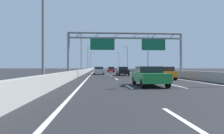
{
  "coord_description": "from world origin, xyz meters",
  "views": [
    {
      "loc": [
        -4.0,
        -1.48,
        1.37
      ],
      "look_at": [
        1.42,
        73.21,
        1.45
      ],
      "focal_mm": 32.1,
      "sensor_mm": 36.0,
      "label": 1
    }
  ],
  "objects_px": {
    "streetlamp_left_distant": "(91,60)",
    "black_car": "(123,71)",
    "streetlamp_left_near": "(47,8)",
    "red_car": "(111,69)",
    "orange_car": "(163,73)",
    "green_car": "(149,76)",
    "streetlamp_right_distant": "(118,60)",
    "streetlamp_right_far": "(127,57)",
    "streetlamp_left_far": "(89,57)",
    "streetlamp_left_mid": "(82,49)",
    "sign_gantry": "(126,43)",
    "silver_car": "(99,70)",
    "streetlamp_right_mid": "(147,50)",
    "white_car": "(98,68)"
  },
  "relations": [
    {
      "from": "streetlamp_right_mid",
      "to": "streetlamp_left_near",
      "type": "bearing_deg",
      "value": -115.16
    },
    {
      "from": "sign_gantry",
      "to": "streetlamp_left_distant",
      "type": "bearing_deg",
      "value": 95.3
    },
    {
      "from": "sign_gantry",
      "to": "streetlamp_right_distant",
      "type": "relative_size",
      "value": 1.73
    },
    {
      "from": "streetlamp_left_near",
      "to": "streetlamp_right_mid",
      "type": "distance_m",
      "value": 35.12
    },
    {
      "from": "streetlamp_left_mid",
      "to": "orange_car",
      "type": "bearing_deg",
      "value": -65.32
    },
    {
      "from": "silver_car",
      "to": "streetlamp_right_far",
      "type": "bearing_deg",
      "value": 74.08
    },
    {
      "from": "green_car",
      "to": "streetlamp_left_mid",
      "type": "bearing_deg",
      "value": 103.02
    },
    {
      "from": "streetlamp_left_mid",
      "to": "red_car",
      "type": "relative_size",
      "value": 2.1
    },
    {
      "from": "streetlamp_left_mid",
      "to": "green_car",
      "type": "xyz_separation_m",
      "value": [
        7.25,
        -31.34,
        -4.66
      ]
    },
    {
      "from": "streetlamp_left_mid",
      "to": "silver_car",
      "type": "height_order",
      "value": "streetlamp_left_mid"
    },
    {
      "from": "green_car",
      "to": "black_car",
      "type": "bearing_deg",
      "value": 88.81
    },
    {
      "from": "streetlamp_left_mid",
      "to": "streetlamp_right_far",
      "type": "xyz_separation_m",
      "value": [
        14.93,
        31.79,
        0.0
      ]
    },
    {
      "from": "streetlamp_right_mid",
      "to": "streetlamp_left_far",
      "type": "height_order",
      "value": "same"
    },
    {
      "from": "streetlamp_right_mid",
      "to": "orange_car",
      "type": "distance_m",
      "value": 24.38
    },
    {
      "from": "streetlamp_left_near",
      "to": "streetlamp_left_distant",
      "type": "distance_m",
      "value": 95.38
    },
    {
      "from": "sign_gantry",
      "to": "green_car",
      "type": "distance_m",
      "value": 14.25
    },
    {
      "from": "red_car",
      "to": "streetlamp_right_mid",
      "type": "bearing_deg",
      "value": -52.58
    },
    {
      "from": "sign_gantry",
      "to": "orange_car",
      "type": "relative_size",
      "value": 3.67
    },
    {
      "from": "streetlamp_right_distant",
      "to": "white_car",
      "type": "height_order",
      "value": "streetlamp_right_distant"
    },
    {
      "from": "red_car",
      "to": "black_car",
      "type": "relative_size",
      "value": 0.99
    },
    {
      "from": "streetlamp_right_mid",
      "to": "streetlamp_right_distant",
      "type": "xyz_separation_m",
      "value": [
        0.0,
        63.59,
        0.0
      ]
    },
    {
      "from": "streetlamp_left_distant",
      "to": "black_car",
      "type": "distance_m",
      "value": 76.63
    },
    {
      "from": "streetlamp_left_far",
      "to": "white_car",
      "type": "height_order",
      "value": "streetlamp_left_far"
    },
    {
      "from": "streetlamp_right_mid",
      "to": "white_car",
      "type": "bearing_deg",
      "value": 99.62
    },
    {
      "from": "streetlamp_left_near",
      "to": "red_car",
      "type": "distance_m",
      "value": 42.73
    },
    {
      "from": "red_car",
      "to": "sign_gantry",
      "type": "bearing_deg",
      "value": -89.37
    },
    {
      "from": "streetlamp_right_mid",
      "to": "green_car",
      "type": "bearing_deg",
      "value": -103.78
    },
    {
      "from": "streetlamp_left_distant",
      "to": "red_car",
      "type": "xyz_separation_m",
      "value": [
        7.24,
        -53.53,
        -4.65
      ]
    },
    {
      "from": "streetlamp_right_mid",
      "to": "red_car",
      "type": "distance_m",
      "value": 13.49
    },
    {
      "from": "orange_car",
      "to": "green_car",
      "type": "relative_size",
      "value": 1.08
    },
    {
      "from": "streetlamp_left_distant",
      "to": "black_car",
      "type": "height_order",
      "value": "streetlamp_left_distant"
    },
    {
      "from": "streetlamp_right_mid",
      "to": "streetlamp_left_far",
      "type": "bearing_deg",
      "value": 115.16
    },
    {
      "from": "streetlamp_left_far",
      "to": "streetlamp_left_mid",
      "type": "bearing_deg",
      "value": -90.0
    },
    {
      "from": "orange_car",
      "to": "white_car",
      "type": "bearing_deg",
      "value": 94.48
    },
    {
      "from": "sign_gantry",
      "to": "black_car",
      "type": "height_order",
      "value": "sign_gantry"
    },
    {
      "from": "streetlamp_left_far",
      "to": "sign_gantry",
      "type": "bearing_deg",
      "value": -81.33
    },
    {
      "from": "orange_car",
      "to": "streetlamp_right_distant",
      "type": "bearing_deg",
      "value": 87.31
    },
    {
      "from": "red_car",
      "to": "silver_car",
      "type": "relative_size",
      "value": 0.97
    },
    {
      "from": "streetlamp_right_far",
      "to": "streetlamp_left_distant",
      "type": "height_order",
      "value": "same"
    },
    {
      "from": "streetlamp_right_distant",
      "to": "black_car",
      "type": "bearing_deg",
      "value": -95.47
    },
    {
      "from": "streetlamp_left_far",
      "to": "red_car",
      "type": "bearing_deg",
      "value": -71.59
    },
    {
      "from": "black_car",
      "to": "green_car",
      "type": "relative_size",
      "value": 1.11
    },
    {
      "from": "streetlamp_left_far",
      "to": "white_car",
      "type": "xyz_separation_m",
      "value": [
        3.89,
        33.29,
        -4.68
      ]
    },
    {
      "from": "streetlamp_left_mid",
      "to": "streetlamp_left_far",
      "type": "relative_size",
      "value": 1.0
    },
    {
      "from": "streetlamp_left_near",
      "to": "black_car",
      "type": "xyz_separation_m",
      "value": [
        7.64,
        19.28,
        -4.66
      ]
    },
    {
      "from": "streetlamp_left_near",
      "to": "white_car",
      "type": "distance_m",
      "value": 97.07
    },
    {
      "from": "streetlamp_right_distant",
      "to": "streetlamp_right_mid",
      "type": "bearing_deg",
      "value": -90.0
    },
    {
      "from": "streetlamp_left_distant",
      "to": "green_car",
      "type": "relative_size",
      "value": 2.29
    },
    {
      "from": "streetlamp_right_far",
      "to": "green_car",
      "type": "relative_size",
      "value": 2.29
    },
    {
      "from": "streetlamp_right_far",
      "to": "silver_car",
      "type": "height_order",
      "value": "streetlamp_right_far"
    }
  ]
}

